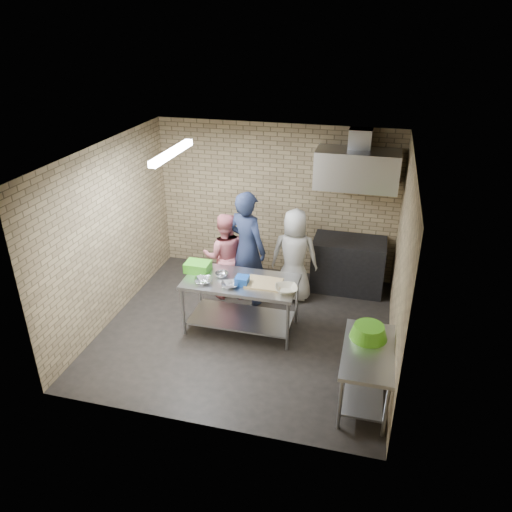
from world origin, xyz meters
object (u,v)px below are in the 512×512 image
Objects in this scene: prep_table at (241,305)px; side_counter at (366,375)px; green_crate at (198,267)px; blue_tub at (242,281)px; bottle_green at (386,173)px; woman_pink at (225,256)px; stove at (348,264)px; green_basin at (369,332)px; woman_white at (294,256)px; bottle_red at (361,171)px; man_navy at (247,249)px.

prep_table reaches higher than side_counter.
blue_tub is (0.75, -0.22, -0.01)m from green_crate.
bottle_green is 2.90m from woman_pink.
woman_pink reaches higher than green_crate.
stove is (1.43, 1.64, 0.04)m from prep_table.
stove is at bearing 99.76° from green_basin.
bottle_green is (1.88, 1.88, 1.60)m from prep_table.
green_crate is 1.62m from woman_white.
woman_pink reaches higher than side_counter.
bottle_red is at bearing 54.15° from blue_tub.
stove is at bearing -151.93° from bottle_green.
blue_tub reaches higher than stove.
stove is at bearing 51.57° from blue_tub.
side_counter is 3.41m from bottle_green.
bottle_red is at bearing 51.78° from prep_table.
man_navy reaches higher than green_crate.
stove is 2.26m from blue_tub.
stove is 1.83m from man_navy.
green_basin is 0.29× the size of woman_white.
woman_pink is 1.14m from woman_white.
man_navy is (-2.00, 1.91, 0.57)m from side_counter.
blue_tub is at bearing 104.28° from woman_pink.
side_counter is at bearing -25.50° from green_crate.
woman_white is (0.54, 1.19, -0.10)m from blue_tub.
green_crate is at bearing -144.50° from stove.
blue_tub is (-1.38, -1.74, 0.43)m from stove.
prep_table is 10.98× the size of bottle_green.
green_crate is (-2.13, -1.52, 0.45)m from stove.
bottle_green is at bearing 28.07° from stove.
green_crate reaches higher than side_counter.
stove is at bearing 99.29° from side_counter.
side_counter is 6.56× the size of blue_tub.
prep_table is 2.09m from green_basin.
blue_tub reaches higher than side_counter.
side_counter is at bearing 124.25° from woman_pink.
woman_pink is at bearing 4.85° from woman_white.
man_navy is (-1.60, -1.08, -1.08)m from bottle_red.
man_navy is at bearing 136.29° from side_counter.
stove is 0.63× the size of man_navy.
side_counter is 6.67× the size of bottle_red.
woman_pink is (-2.39, 1.74, -0.10)m from green_basin.
stove is 6.67× the size of bottle_red.
prep_table is 0.86m from green_crate.
stove is at bearing -101.77° from bottle_red.
woman_white is at bearing 36.80° from green_crate.
stove reaches higher than prep_table.
woman_pink is at bearing -153.64° from bottle_red.
side_counter is 8.00× the size of bottle_green.
blue_tub is 1.15m from woman_pink.
green_basin reaches higher than side_counter.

